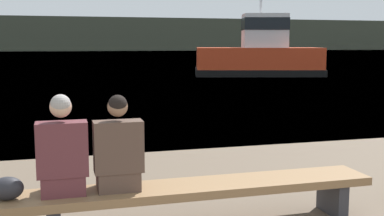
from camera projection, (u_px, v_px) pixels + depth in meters
The scene contains 7 objects.
water_surface at pixel (62, 51), 122.71m from camera, with size 240.00×240.00×0.00m, color #386084.
far_shoreline at pixel (61, 34), 118.43m from camera, with size 600.00×12.00×8.13m, color #424738.
bench_main at pixel (54, 204), 4.46m from camera, with size 6.46×0.54×0.46m.
person_left at pixel (62, 153), 4.42m from camera, with size 0.46×0.37×0.94m.
person_right at pixel (118, 151), 4.56m from camera, with size 0.46×0.37×0.92m.
shopping_bag at pixel (7, 189), 4.31m from camera, with size 0.29×0.19×0.21m.
tugboat_red at pixel (259, 56), 27.73m from camera, with size 7.77×4.93×6.91m.
Camera 1 is at (-1.00, -1.44, 1.85)m, focal length 45.00 mm.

